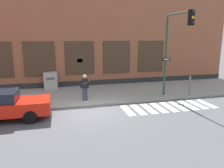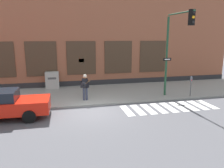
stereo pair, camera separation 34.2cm
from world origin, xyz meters
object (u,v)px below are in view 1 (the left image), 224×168
Objects in this scene: busker at (85,86)px; traffic_light at (175,41)px; red_car at (3,106)px; utility_box at (51,80)px; parking_meter at (190,83)px.

busker is 6.57m from traffic_light.
red_car is 6.53m from utility_box.
busker is 0.30× the size of traffic_light.
traffic_light reaches higher than red_car.
red_car is 3.23× the size of parking_meter.
utility_box is at bearing 118.69° from busker.
busker is (4.51, 2.05, 0.32)m from red_car.
red_car is at bearing -174.20° from traffic_light.
busker reaches higher than red_car.
busker reaches higher than utility_box.
traffic_light is at bearing -9.78° from busker.
utility_box is at bearing 69.56° from red_car.
parking_meter is 1.06× the size of utility_box.
red_car is 10.86m from traffic_light.
parking_meter is at bearing 13.41° from traffic_light.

